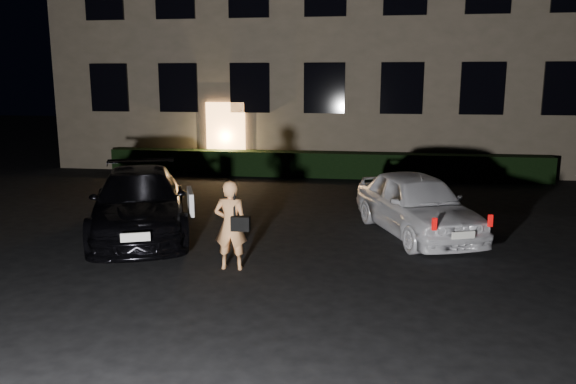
# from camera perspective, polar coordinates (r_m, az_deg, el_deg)

# --- Properties ---
(ground) EXTENTS (80.00, 80.00, 0.00)m
(ground) POSITION_cam_1_polar(r_m,az_deg,el_deg) (9.28, -2.43, -9.39)
(ground) COLOR black
(ground) RESTS_ON ground
(building) EXTENTS (20.00, 8.11, 12.00)m
(building) POSITION_cam_1_polar(r_m,az_deg,el_deg) (23.72, 4.68, 17.88)
(building) COLOR #6B604D
(building) RESTS_ON ground
(hedge) EXTENTS (15.00, 0.70, 0.85)m
(hedge) POSITION_cam_1_polar(r_m,az_deg,el_deg) (19.30, 3.49, 2.80)
(hedge) COLOR black
(hedge) RESTS_ON ground
(sedan) EXTENTS (3.54, 5.14, 1.38)m
(sedan) POSITION_cam_1_polar(r_m,az_deg,el_deg) (12.48, -14.85, -1.03)
(sedan) COLOR black
(sedan) RESTS_ON ground
(hatch) EXTENTS (2.93, 4.26, 1.35)m
(hatch) POSITION_cam_1_polar(r_m,az_deg,el_deg) (12.33, 12.94, -1.17)
(hatch) COLOR white
(hatch) RESTS_ON ground
(man) EXTENTS (0.66, 0.40, 1.59)m
(man) POSITION_cam_1_polar(r_m,az_deg,el_deg) (9.83, -5.82, -3.35)
(man) COLOR tan
(man) RESTS_ON ground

